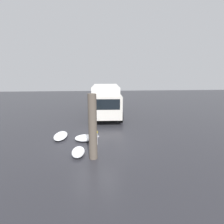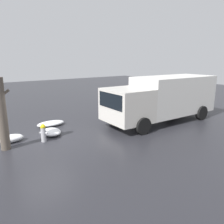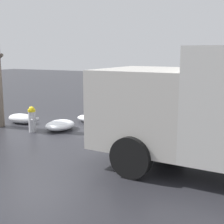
% 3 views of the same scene
% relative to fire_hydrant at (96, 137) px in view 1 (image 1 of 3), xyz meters
% --- Properties ---
extents(ground_plane, '(60.00, 60.00, 0.00)m').
position_rel_fire_hydrant_xyz_m(ground_plane, '(-0.00, -0.00, -0.44)').
color(ground_plane, '#28282D').
extents(fire_hydrant, '(0.38, 0.38, 0.86)m').
position_rel_fire_hydrant_xyz_m(fire_hydrant, '(0.00, 0.00, 0.00)').
color(fire_hydrant, '#B7B7BC').
rests_on(fire_hydrant, ground_plane).
extents(tree_trunk, '(0.59, 0.39, 3.08)m').
position_rel_fire_hydrant_xyz_m(tree_trunk, '(-1.63, 0.10, 1.11)').
color(tree_trunk, brown).
rests_on(tree_trunk, ground_plane).
extents(delivery_truck, '(7.61, 2.97, 2.74)m').
position_rel_fire_hydrant_xyz_m(delivery_truck, '(7.24, -0.92, 1.06)').
color(delivery_truck, beige).
rests_on(delivery_truck, ground_plane).
extents(snow_pile_by_hydrant, '(1.13, 0.63, 0.35)m').
position_rel_fire_hydrant_xyz_m(snow_pile_by_hydrant, '(-1.27, 0.85, -0.27)').
color(snow_pile_by_hydrant, white).
rests_on(snow_pile_by_hydrant, ground_plane).
extents(snow_pile_curbside, '(0.90, 1.15, 0.33)m').
position_rel_fire_hydrant_xyz_m(snow_pile_curbside, '(0.64, 0.67, -0.28)').
color(snow_pile_curbside, white).
rests_on(snow_pile_curbside, ground_plane).
extents(snow_pile_by_tree, '(1.59, 0.79, 0.29)m').
position_rel_fire_hydrant_xyz_m(snow_pile_by_tree, '(1.19, 2.19, -0.30)').
color(snow_pile_by_tree, white).
rests_on(snow_pile_by_tree, ground_plane).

